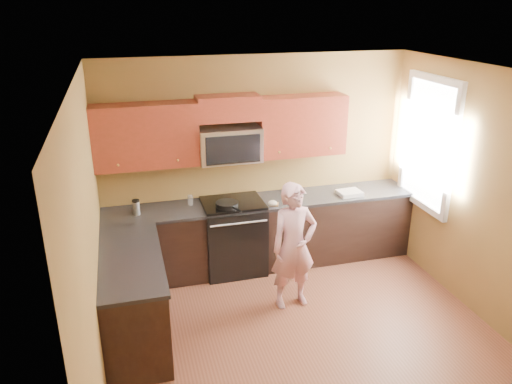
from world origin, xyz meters
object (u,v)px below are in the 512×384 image
object	(u,v)px
microwave	(230,161)
frying_pan	(227,207)
woman	(294,246)
butter_tub	(295,200)
travel_mug	(137,215)
stove	(233,236)

from	to	relation	value
microwave	frying_pan	xyz separation A→B (m)	(-0.10, -0.26, -0.50)
woman	butter_tub	xyz separation A→B (m)	(0.31, 0.88, 0.18)
microwave	frying_pan	distance (m)	0.57
woman	frying_pan	distance (m)	1.03
microwave	travel_mug	xyz separation A→B (m)	(-1.17, -0.15, -0.53)
stove	woman	world-z (taller)	woman
stove	butter_tub	bearing A→B (deg)	-5.97
butter_tub	stove	bearing A→B (deg)	174.03
frying_pan	butter_tub	distance (m)	0.89
microwave	frying_pan	world-z (taller)	microwave
microwave	butter_tub	bearing A→B (deg)	-14.71
woman	travel_mug	xyz separation A→B (m)	(-1.65, 0.94, 0.18)
woman	frying_pan	xyz separation A→B (m)	(-0.58, 0.82, 0.21)
butter_tub	woman	bearing A→B (deg)	-109.77
woman	travel_mug	bearing A→B (deg)	144.97
frying_pan	microwave	bearing A→B (deg)	47.76
microwave	travel_mug	world-z (taller)	microwave
frying_pan	travel_mug	size ratio (longest dim) A/B	2.55
travel_mug	microwave	bearing A→B (deg)	7.14
woman	butter_tub	distance (m)	0.95
woman	butter_tub	world-z (taller)	woman
microwave	frying_pan	bearing A→B (deg)	-110.99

